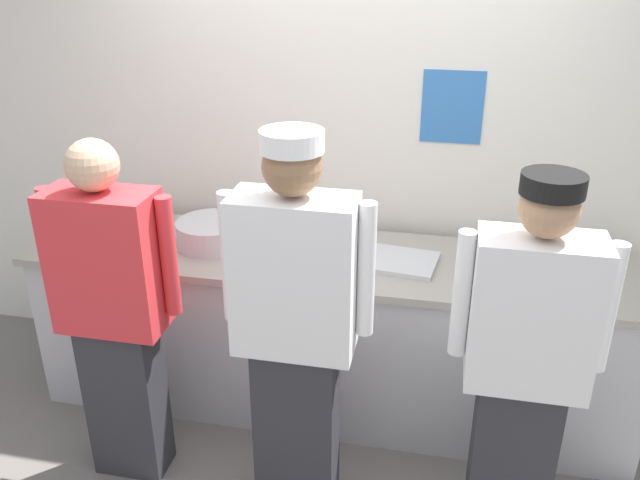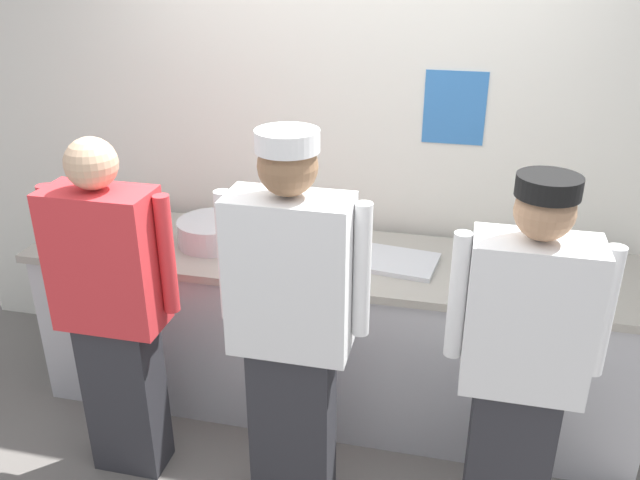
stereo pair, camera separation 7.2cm
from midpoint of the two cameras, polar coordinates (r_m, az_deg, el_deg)
ground_plane at (r=3.52m, az=0.08°, el=-17.40°), size 9.00×9.00×0.00m
wall_back at (r=3.61m, az=3.30°, el=9.25°), size 4.90×0.11×2.81m
prep_counter at (r=3.55m, az=1.50°, el=-7.90°), size 3.13×0.73×0.90m
chef_near_left at (r=3.05m, az=-16.86°, el=-5.66°), size 0.60×0.24×1.65m
chef_center at (r=2.69m, az=-1.74°, el=-7.37°), size 0.62×0.24×1.74m
chef_far_right at (r=2.68m, az=17.81°, el=-10.28°), size 0.60×0.24×1.64m
plate_stack_front at (r=3.78m, az=-15.73°, el=1.39°), size 0.19×0.19×0.06m
plate_stack_rear at (r=3.61m, az=-18.36°, el=0.17°), size 0.20×0.20×0.08m
mixing_bowl_steel at (r=3.48m, az=-8.67°, el=0.69°), size 0.37×0.37×0.13m
sheet_tray at (r=3.28m, az=6.33°, el=-1.73°), size 0.53×0.36×0.02m
squeeze_bottle_primary at (r=3.08m, az=20.23°, el=-3.22°), size 0.06×0.06×0.21m
ramekin_orange_sauce at (r=3.35m, az=-4.86°, el=-0.89°), size 0.09×0.09×0.04m
ramekin_yellow_sauce at (r=3.16m, az=22.24°, el=-4.38°), size 0.11×0.11×0.04m
deli_cup at (r=3.83m, az=-18.32°, el=1.56°), size 0.09×0.09×0.08m
chefs_knife at (r=3.33m, az=19.12°, el=-2.74°), size 0.27×0.03×0.02m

